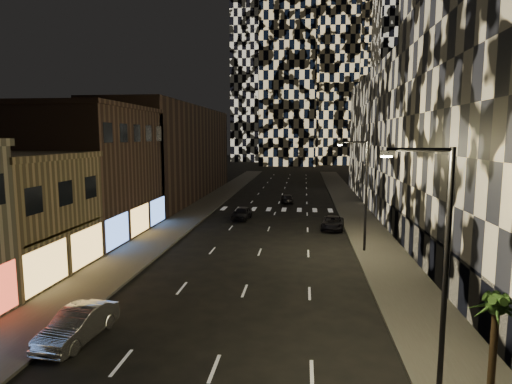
% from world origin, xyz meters
% --- Properties ---
extents(sidewalk_left, '(4.00, 120.00, 0.15)m').
position_xyz_m(sidewalk_left, '(-10.00, 50.00, 0.07)').
color(sidewalk_left, '#47443F').
rests_on(sidewalk_left, ground).
extents(sidewalk_right, '(4.00, 120.00, 0.15)m').
position_xyz_m(sidewalk_right, '(10.00, 50.00, 0.07)').
color(sidewalk_right, '#47443F').
rests_on(sidewalk_right, ground).
extents(curb_left, '(0.20, 120.00, 0.15)m').
position_xyz_m(curb_left, '(-7.90, 50.00, 0.07)').
color(curb_left, '#4C4C47').
rests_on(curb_left, ground).
extents(curb_right, '(0.20, 120.00, 0.15)m').
position_xyz_m(curb_right, '(7.90, 50.00, 0.07)').
color(curb_right, '#4C4C47').
rests_on(curb_right, ground).
extents(retail_brown, '(10.00, 15.00, 12.00)m').
position_xyz_m(retail_brown, '(-17.00, 33.50, 6.00)').
color(retail_brown, '#473128').
rests_on(retail_brown, ground).
extents(retail_filler_left, '(10.00, 40.00, 14.00)m').
position_xyz_m(retail_filler_left, '(-17.00, 60.00, 7.00)').
color(retail_filler_left, '#473128').
rests_on(retail_filler_left, ground).
extents(midrise_base, '(0.60, 25.00, 3.00)m').
position_xyz_m(midrise_base, '(12.30, 24.50, 1.50)').
color(midrise_base, '#383838').
rests_on(midrise_base, ground).
extents(midrise_filler_right, '(16.00, 40.00, 18.00)m').
position_xyz_m(midrise_filler_right, '(20.00, 57.00, 9.00)').
color(midrise_filler_right, '#232326').
rests_on(midrise_filler_right, ground).
extents(tower_right_mid, '(20.00, 20.00, 100.00)m').
position_xyz_m(tower_right_mid, '(35.00, 135.00, 50.00)').
color(tower_right_mid, black).
rests_on(tower_right_mid, ground).
extents(tower_left_back, '(24.00, 24.00, 120.00)m').
position_xyz_m(tower_left_back, '(-12.00, 165.00, 60.00)').
color(tower_left_back, black).
rests_on(tower_left_back, ground).
extents(tower_center_low, '(18.00, 18.00, 95.00)m').
position_xyz_m(tower_center_low, '(-2.00, 140.00, 47.50)').
color(tower_center_low, black).
rests_on(tower_center_low, ground).
extents(streetlight_near, '(2.55, 0.25, 9.00)m').
position_xyz_m(streetlight_near, '(8.35, 10.00, 5.35)').
color(streetlight_near, black).
rests_on(streetlight_near, sidewalk_right).
extents(streetlight_far, '(2.55, 0.25, 9.00)m').
position_xyz_m(streetlight_far, '(8.35, 30.00, 5.35)').
color(streetlight_far, black).
rests_on(streetlight_far, sidewalk_right).
extents(car_silver_parked, '(2.13, 4.80, 1.53)m').
position_xyz_m(car_silver_parked, '(-6.84, 12.68, 0.77)').
color(car_silver_parked, gray).
rests_on(car_silver_parked, ground).
extents(car_dark_midlane, '(2.20, 4.49, 1.48)m').
position_xyz_m(car_dark_midlane, '(-3.50, 42.59, 0.74)').
color(car_dark_midlane, black).
rests_on(car_dark_midlane, ground).
extents(car_dark_oncoming, '(2.02, 4.24, 1.19)m').
position_xyz_m(car_dark_oncoming, '(1.21, 55.96, 0.60)').
color(car_dark_oncoming, black).
rests_on(car_dark_oncoming, ground).
extents(car_dark_rightlane, '(2.72, 4.96, 1.32)m').
position_xyz_m(car_dark_rightlane, '(6.55, 38.57, 0.66)').
color(car_dark_rightlane, black).
rests_on(car_dark_rightlane, ground).
extents(palm_tree, '(2.01, 2.01, 3.96)m').
position_xyz_m(palm_tree, '(10.28, 9.79, 3.42)').
color(palm_tree, '#47331E').
rests_on(palm_tree, sidewalk_right).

